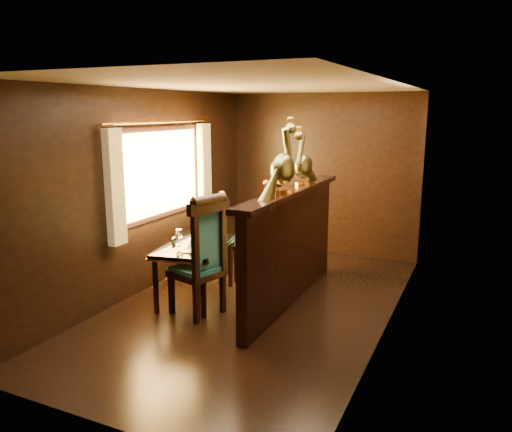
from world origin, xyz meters
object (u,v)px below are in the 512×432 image
object	(u,v)px
peacock_right	(304,155)
dining_table	(195,249)
chair_left	(204,253)
chair_right	(266,228)
peacock_left	(283,155)

from	to	relation	value
peacock_right	dining_table	bearing A→B (deg)	-144.66
chair_left	chair_right	size ratio (longest dim) A/B	1.00
chair_right	peacock_right	bearing A→B (deg)	-20.09
dining_table	chair_right	bearing A→B (deg)	50.48
chair_left	peacock_left	distance (m)	1.36
chair_left	peacock_right	bearing A→B (deg)	75.06
chair_right	peacock_left	distance (m)	1.45
dining_table	peacock_left	world-z (taller)	peacock_left
dining_table	peacock_right	distance (m)	1.71
chair_right	dining_table	bearing A→B (deg)	-121.21
chair_left	peacock_right	size ratio (longest dim) A/B	1.98
dining_table	chair_right	distance (m)	1.07
peacock_right	chair_left	bearing A→B (deg)	-121.06
chair_left	chair_right	distance (m)	1.35
peacock_left	chair_left	bearing A→B (deg)	-143.94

